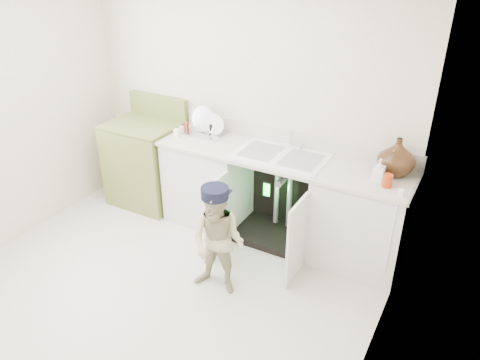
# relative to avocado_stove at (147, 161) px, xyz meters

# --- Properties ---
(ground) EXTENTS (3.50, 3.50, 0.00)m
(ground) POSITION_rel_avocado_stove_xyz_m (1.06, -1.18, -0.48)
(ground) COLOR beige
(ground) RESTS_ON ground
(room_shell) EXTENTS (6.00, 5.50, 1.26)m
(room_shell) POSITION_rel_avocado_stove_xyz_m (1.06, -1.18, 0.77)
(room_shell) COLOR beige
(room_shell) RESTS_ON ground
(counter_run) EXTENTS (2.44, 1.02, 1.23)m
(counter_run) POSITION_rel_avocado_stove_xyz_m (1.64, 0.03, -0.01)
(counter_run) COLOR silver
(counter_run) RESTS_ON ground
(avocado_stove) EXTENTS (0.75, 0.65, 1.16)m
(avocado_stove) POSITION_rel_avocado_stove_xyz_m (0.00, 0.00, 0.00)
(avocado_stove) COLOR olive
(avocado_stove) RESTS_ON ground
(repair_worker) EXTENTS (0.50, 0.82, 0.98)m
(repair_worker) POSITION_rel_avocado_stove_xyz_m (1.50, -0.93, 0.01)
(repair_worker) COLOR beige
(repair_worker) RESTS_ON ground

